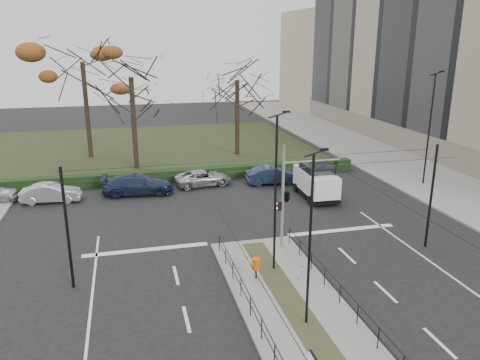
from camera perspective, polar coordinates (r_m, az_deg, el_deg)
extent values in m
plane|color=black|center=(23.41, 4.54, -12.43)|extent=(140.00, 140.00, 0.00)
cube|color=slate|center=(21.35, 6.72, -15.39)|extent=(4.40, 15.00, 0.14)
cube|color=slate|center=(49.45, 16.46, 2.74)|extent=(8.00, 90.00, 0.14)
cube|color=black|center=(52.59, -12.88, 3.79)|extent=(38.00, 26.00, 0.10)
cube|color=black|center=(39.49, -12.41, 0.27)|extent=(38.00, 1.00, 1.00)
cube|color=tan|center=(55.56, 25.37, 12.65)|extent=(12.00, 52.00, 18.00)
cube|color=black|center=(51.97, 20.13, 14.05)|extent=(0.10, 50.96, 14.76)
cylinder|color=black|center=(26.13, -2.53, -7.71)|extent=(0.04, 0.04, 0.90)
cylinder|color=black|center=(27.15, 6.04, -6.82)|extent=(0.04, 0.04, 0.90)
cylinder|color=black|center=(20.21, 1.29, -14.05)|extent=(0.04, 13.20, 0.04)
cylinder|color=black|center=(21.51, 12.15, -12.41)|extent=(0.04, 13.20, 0.04)
cylinder|color=black|center=(23.12, -20.32, -5.63)|extent=(0.14, 0.14, 6.00)
cylinder|color=black|center=(28.11, 22.27, -1.94)|extent=(0.14, 0.14, 6.00)
cylinder|color=black|center=(22.20, 4.05, 1.31)|extent=(20.00, 0.02, 0.02)
cylinder|color=black|center=(24.05, 2.59, 2.54)|extent=(20.00, 0.02, 0.02)
cylinder|color=black|center=(18.65, -3.41, -2.32)|extent=(0.02, 34.00, 0.02)
cylinder|color=black|center=(21.00, 15.71, -0.75)|extent=(0.02, 34.00, 0.02)
cylinder|color=slate|center=(25.93, 5.22, -2.71)|extent=(0.16, 0.16, 5.31)
cylinder|color=slate|center=(25.85, 8.78, 2.30)|extent=(3.27, 0.10, 0.10)
imported|color=black|center=(26.55, 11.58, 1.40)|extent=(0.17, 0.20, 0.92)
imported|color=black|center=(25.87, 5.71, -1.82)|extent=(0.61, 2.06, 0.82)
cube|color=black|center=(25.94, 4.82, -3.17)|extent=(0.22, 0.16, 0.51)
sphere|color=#FF0C0C|center=(25.86, 4.61, -2.87)|extent=(0.11, 0.11, 0.11)
sphere|color=#0CE533|center=(25.95, 4.60, -3.44)|extent=(0.11, 0.11, 0.11)
cylinder|color=black|center=(23.38, 1.97, -11.31)|extent=(0.08, 0.08, 0.52)
cylinder|color=#CC4C0C|center=(23.14, 1.98, -10.17)|extent=(0.42, 0.42, 0.57)
cube|color=black|center=(15.71, 8.87, -20.81)|extent=(0.09, 0.49, 0.38)
cube|color=silver|center=(15.69, 8.67, -20.85)|extent=(0.02, 0.43, 0.31)
cylinder|color=black|center=(18.71, 8.51, -7.57)|extent=(0.11, 0.11, 7.20)
cube|color=black|center=(17.68, 10.24, 3.70)|extent=(0.31, 0.13, 0.09)
cylinder|color=black|center=(22.91, 4.34, -1.91)|extent=(0.12, 0.12, 7.89)
cube|color=black|center=(22.10, 5.68, 8.29)|extent=(0.35, 0.14, 0.10)
cylinder|color=black|center=(40.14, 22.06, 5.63)|extent=(0.13, 0.13, 8.78)
cube|color=black|center=(39.92, 23.37, 12.05)|extent=(0.38, 0.15, 0.11)
imported|color=#A0A3A8|center=(36.82, -22.03, -1.46)|extent=(4.27, 1.70, 1.38)
imported|color=#1C2742|center=(36.71, -12.36, -0.51)|extent=(5.55, 2.67, 1.56)
imported|color=#A0A3A8|center=(38.19, -4.51, 0.27)|extent=(4.76, 2.61, 1.26)
cube|color=silver|center=(35.47, 9.23, -0.11)|extent=(2.12, 4.80, 1.54)
cube|color=black|center=(35.22, 9.30, 1.32)|extent=(1.91, 2.66, 0.72)
cube|color=black|center=(35.75, 9.16, -1.60)|extent=(2.17, 4.89, 0.18)
cylinder|color=black|center=(34.75, 11.62, -2.22)|extent=(0.24, 0.67, 0.66)
cylinder|color=black|center=(34.02, 8.54, -2.47)|extent=(0.24, 0.67, 0.66)
cylinder|color=black|center=(37.49, 9.72, -0.72)|extent=(0.24, 0.67, 0.66)
cylinder|color=black|center=(36.80, 6.83, -0.92)|extent=(0.24, 0.67, 0.66)
cylinder|color=black|center=(48.74, -18.17, 8.03)|extent=(0.44, 0.44, 9.33)
ellipsoid|color=brown|center=(48.33, -18.67, 13.50)|extent=(8.62, 8.62, 5.86)
cylinder|color=black|center=(47.69, -0.34, 7.58)|extent=(0.44, 0.44, 7.53)
cylinder|color=black|center=(43.24, -12.81, 6.70)|extent=(0.44, 0.44, 8.20)
imported|color=#1C2742|center=(38.63, 3.98, 0.60)|extent=(4.46, 1.84, 1.44)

